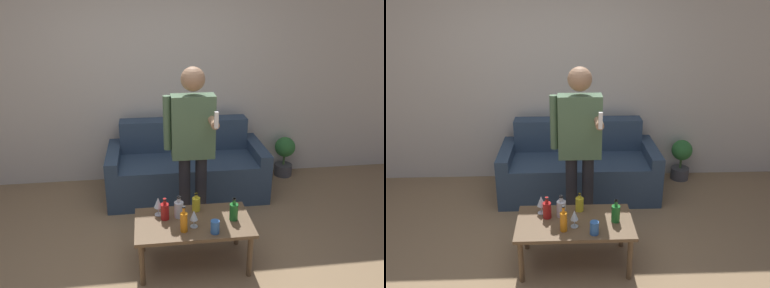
# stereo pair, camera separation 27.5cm
# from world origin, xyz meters

# --- Properties ---
(ground_plane) EXTENTS (16.00, 16.00, 0.00)m
(ground_plane) POSITION_xyz_m (0.00, 0.00, 0.00)
(ground_plane) COLOR #997A56
(wall_back) EXTENTS (8.00, 0.06, 2.70)m
(wall_back) POSITION_xyz_m (0.00, 2.08, 1.35)
(wall_back) COLOR silver
(wall_back) RESTS_ON ground_plane
(couch) EXTENTS (1.80, 0.81, 0.84)m
(couch) POSITION_xyz_m (0.34, 1.61, 0.30)
(couch) COLOR #334760
(couch) RESTS_ON ground_plane
(coffee_table) EXTENTS (0.98, 0.54, 0.42)m
(coffee_table) POSITION_xyz_m (0.25, 0.28, 0.37)
(coffee_table) COLOR brown
(coffee_table) RESTS_ON ground_plane
(bottle_orange) EXTENTS (0.07, 0.07, 0.17)m
(bottle_orange) POSITION_xyz_m (0.30, 0.45, 0.49)
(bottle_orange) COLOR yellow
(bottle_orange) RESTS_ON coffee_table
(bottle_green) EXTENTS (0.07, 0.07, 0.20)m
(bottle_green) POSITION_xyz_m (0.60, 0.27, 0.50)
(bottle_green) COLOR #23752D
(bottle_green) RESTS_ON coffee_table
(bottle_dark) EXTENTS (0.07, 0.07, 0.20)m
(bottle_dark) POSITION_xyz_m (0.02, 0.35, 0.50)
(bottle_dark) COLOR #B21E1E
(bottle_dark) RESTS_ON coffee_table
(bottle_yellow) EXTENTS (0.06, 0.06, 0.23)m
(bottle_yellow) POSITION_xyz_m (0.16, 0.15, 0.51)
(bottle_yellow) COLOR orange
(bottle_yellow) RESTS_ON coffee_table
(bottle_red) EXTENTS (0.08, 0.08, 0.19)m
(bottle_red) POSITION_xyz_m (0.14, 0.37, 0.50)
(bottle_red) COLOR silver
(bottle_red) RESTS_ON coffee_table
(wine_glass_near) EXTENTS (0.07, 0.07, 0.17)m
(wine_glass_near) POSITION_xyz_m (-0.03, 0.42, 0.53)
(wine_glass_near) COLOR silver
(wine_glass_near) RESTS_ON coffee_table
(wine_glass_far) EXTENTS (0.07, 0.07, 0.15)m
(wine_glass_far) POSITION_xyz_m (0.25, 0.20, 0.52)
(wine_glass_far) COLOR silver
(wine_glass_far) RESTS_ON coffee_table
(cup_on_table) EXTENTS (0.07, 0.07, 0.11)m
(cup_on_table) POSITION_xyz_m (0.40, 0.09, 0.48)
(cup_on_table) COLOR #3366B2
(cup_on_table) RESTS_ON coffee_table
(person_standing_front) EXTENTS (0.47, 0.42, 1.63)m
(person_standing_front) POSITION_xyz_m (0.31, 0.80, 0.97)
(person_standing_front) COLOR #232328
(person_standing_front) RESTS_ON ground_plane
(potted_plant) EXTENTS (0.26, 0.26, 0.52)m
(potted_plant) POSITION_xyz_m (1.66, 1.89, 0.29)
(potted_plant) COLOR #4C4C51
(potted_plant) RESTS_ON ground_plane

